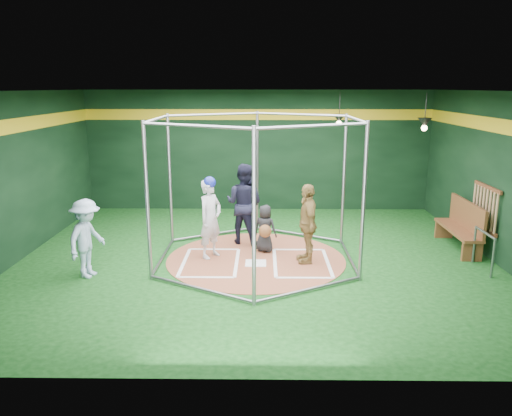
{
  "coord_description": "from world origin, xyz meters",
  "views": [
    {
      "loc": [
        0.14,
        -10.08,
        3.59
      ],
      "look_at": [
        0.0,
        0.1,
        1.1
      ],
      "focal_mm": 35.0,
      "sensor_mm": 36.0,
      "label": 1
    }
  ],
  "objects_px": {
    "umpire": "(244,204)",
    "dugout_bench": "(462,225)",
    "batter_figure": "(210,217)",
    "visitor_leopard": "(307,223)"
  },
  "relations": [
    {
      "from": "batter_figure",
      "to": "umpire",
      "type": "distance_m",
      "value": 1.23
    },
    {
      "from": "batter_figure",
      "to": "visitor_leopard",
      "type": "height_order",
      "value": "batter_figure"
    },
    {
      "from": "batter_figure",
      "to": "dugout_bench",
      "type": "bearing_deg",
      "value": 6.84
    },
    {
      "from": "umpire",
      "to": "batter_figure",
      "type": "bearing_deg",
      "value": 80.39
    },
    {
      "from": "batter_figure",
      "to": "visitor_leopard",
      "type": "xyz_separation_m",
      "value": [
        2.03,
        -0.27,
        -0.05
      ]
    },
    {
      "from": "umpire",
      "to": "dugout_bench",
      "type": "distance_m",
      "value": 4.95
    },
    {
      "from": "umpire",
      "to": "dugout_bench",
      "type": "relative_size",
      "value": 0.99
    },
    {
      "from": "batter_figure",
      "to": "dugout_bench",
      "type": "height_order",
      "value": "batter_figure"
    },
    {
      "from": "dugout_bench",
      "to": "umpire",
      "type": "bearing_deg",
      "value": 175.91
    },
    {
      "from": "dugout_bench",
      "to": "visitor_leopard",
      "type": "bearing_deg",
      "value": -165.23
    }
  ]
}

